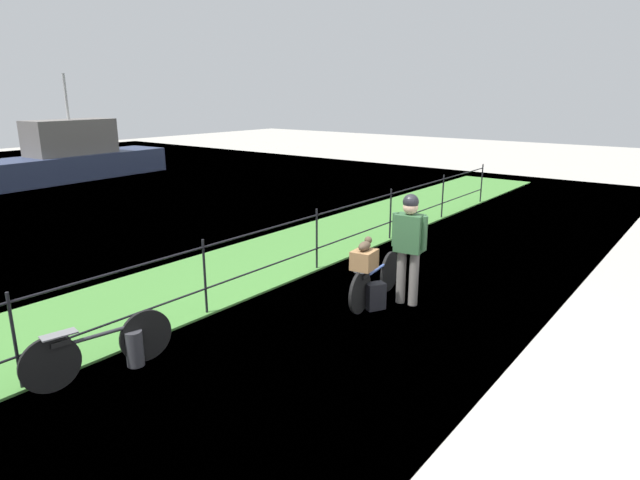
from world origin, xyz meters
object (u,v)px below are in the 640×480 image
backpack_on_paving (375,296)px  mooring_bollard (135,348)px  bicycle_parked (99,348)px  terrier_dog (365,245)px  bicycle_main (375,280)px  wooden_crate (364,260)px  cyclist_person (409,240)px  moored_boat_near (73,158)px

backpack_on_paving → mooring_bollard: (-3.16, 1.31, 0.02)m
backpack_on_paving → bicycle_parked: 3.81m
terrier_dog → mooring_bollard: 3.35m
bicycle_main → wooden_crate: (-0.39, -0.05, 0.44)m
wooden_crate → cyclist_person: bearing=-31.0°
mooring_bollard → bicycle_parked: 0.41m
terrier_dog → backpack_on_paving: (0.12, -0.11, -0.79)m
bicycle_main → moored_boat_near: bearing=77.0°
wooden_crate → terrier_dog: 0.22m
wooden_crate → bicycle_parked: 3.66m
wooden_crate → mooring_bollard: 3.29m
mooring_bollard → moored_boat_near: (6.93, 14.11, 0.56)m
cyclist_person → backpack_on_paving: size_ratio=4.21×
bicycle_main → bicycle_parked: bicycle_main is taller
bicycle_main → cyclist_person: cyclist_person is taller
bicycle_main → wooden_crate: wooden_crate is taller
bicycle_main → backpack_on_paving: bicycle_main is taller
terrier_dog → mooring_bollard: size_ratio=0.75×
bicycle_parked → moored_boat_near: (7.31, 14.00, 0.44)m
wooden_crate → backpack_on_paving: bearing=-36.3°
terrier_dog → bicycle_parked: bearing=159.1°
wooden_crate → bicycle_parked: wooden_crate is taller
mooring_bollard → bicycle_parked: bearing=164.5°
backpack_on_paving → bicycle_parked: bearing=6.1°
terrier_dog → backpack_on_paving: bearing=-42.2°
bicycle_main → mooring_bollard: (-3.41, 1.15, -0.12)m
mooring_bollard → bicycle_parked: bicycle_parked is taller
bicycle_parked → mooring_bollard: bearing=-15.5°
terrier_dog → bicycle_main: bearing=7.4°
cyclist_person → moored_boat_near: moored_boat_near is taller
terrier_dog → wooden_crate: bearing=-172.6°
bicycle_main → backpack_on_paving: 0.32m
bicycle_main → bicycle_parked: 3.98m
backpack_on_paving → bicycle_parked: (-3.53, 1.41, 0.14)m
bicycle_main → cyclist_person: (0.23, -0.42, 0.66)m
mooring_bollard → backpack_on_paving: bearing=-22.5°
bicycle_main → moored_boat_near: (3.53, 15.25, 0.43)m
wooden_crate → cyclist_person: cyclist_person is taller
cyclist_person → mooring_bollard: size_ratio=3.91×
backpack_on_paving → moored_boat_near: size_ratio=0.06×
wooden_crate → terrier_dog: size_ratio=1.14×
wooden_crate → moored_boat_near: bearing=75.6°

